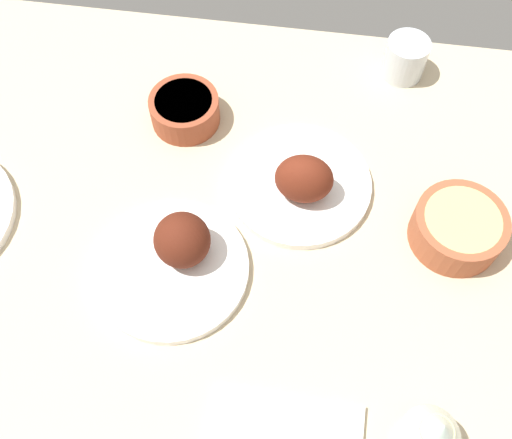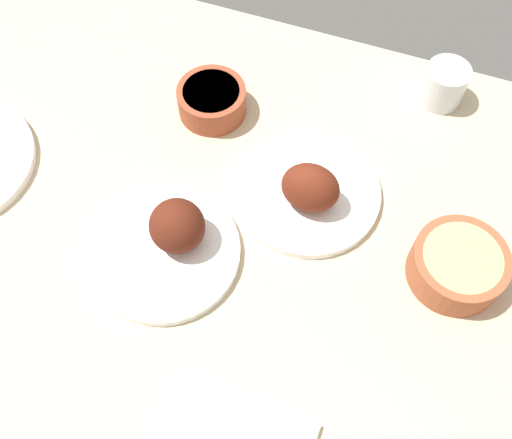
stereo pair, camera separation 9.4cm
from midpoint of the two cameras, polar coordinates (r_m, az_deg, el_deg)
The scene contains 6 objects.
dining_table at distance 97.74cm, azimuth 2.75°, elevation -1.39°, with size 140.00×90.00×4.00cm, color #C6B28E.
plate_center_main at distance 96.90cm, azimuth 7.86°, elevation 2.51°, with size 23.91×23.91×10.08cm.
plate_near_viewer at distance 91.79cm, azimuth -5.42°, elevation -2.39°, with size 23.86×23.86×10.06cm.
bowl_pasta at distance 95.70cm, azimuth 21.48°, elevation -4.35°, with size 14.31×14.31×6.14cm.
bowl_potatoes at distance 106.88cm, azimuth -1.70°, elevation 11.20°, with size 12.16×12.16×5.34cm.
water_tumbler at distance 114.55cm, azimuth 19.89°, elevation 11.88°, with size 7.74×7.74×7.50cm, color silver.
Camera 2 is at (-15.65, 42.99, 88.50)cm, focal length 41.76 mm.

